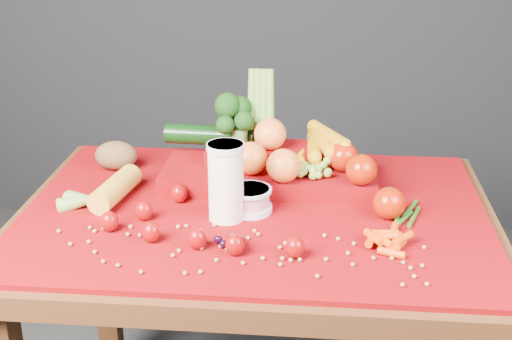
# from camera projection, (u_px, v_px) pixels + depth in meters

# --- Properties ---
(table) EXTENTS (1.10, 0.80, 0.75)m
(table) POSITION_uv_depth(u_px,v_px,m) (255.00, 250.00, 1.67)
(table) COLOR #3B210D
(table) RESTS_ON ground
(red_cloth) EXTENTS (1.05, 0.75, 0.01)m
(red_cloth) POSITION_uv_depth(u_px,v_px,m) (255.00, 211.00, 1.63)
(red_cloth) COLOR #780406
(red_cloth) RESTS_ON table
(milk_glass) EXTENTS (0.08, 0.08, 0.18)m
(milk_glass) POSITION_uv_depth(u_px,v_px,m) (226.00, 179.00, 1.55)
(milk_glass) COLOR white
(milk_glass) RESTS_ON red_cloth
(yogurt_bowl) EXTENTS (0.10, 0.10, 0.06)m
(yogurt_bowl) POSITION_uv_depth(u_px,v_px,m) (250.00, 199.00, 1.61)
(yogurt_bowl) COLOR silver
(yogurt_bowl) RESTS_ON red_cloth
(strawberry_scatter) EXTENTS (0.48, 0.28, 0.05)m
(strawberry_scatter) POSITION_uv_depth(u_px,v_px,m) (175.00, 221.00, 1.52)
(strawberry_scatter) COLOR maroon
(strawberry_scatter) RESTS_ON red_cloth
(dark_grape_cluster) EXTENTS (0.06, 0.05, 0.03)m
(dark_grape_cluster) POSITION_uv_depth(u_px,v_px,m) (230.00, 240.00, 1.46)
(dark_grape_cluster) COLOR black
(dark_grape_cluster) RESTS_ON red_cloth
(soybean_scatter) EXTENTS (0.84, 0.24, 0.01)m
(soybean_scatter) POSITION_uv_depth(u_px,v_px,m) (246.00, 249.00, 1.45)
(soybean_scatter) COLOR #9F7444
(soybean_scatter) RESTS_ON red_cloth
(corn_ear) EXTENTS (0.21, 0.25, 0.06)m
(corn_ear) POSITION_uv_depth(u_px,v_px,m) (97.00, 196.00, 1.64)
(corn_ear) COLOR #BF8F37
(corn_ear) RESTS_ON red_cloth
(potato) EXTENTS (0.11, 0.08, 0.08)m
(potato) POSITION_uv_depth(u_px,v_px,m) (116.00, 155.00, 1.84)
(potato) COLOR #52321F
(potato) RESTS_ON red_cloth
(baby_carrot_pile) EXTENTS (0.18, 0.17, 0.03)m
(baby_carrot_pile) POSITION_uv_depth(u_px,v_px,m) (396.00, 239.00, 1.46)
(baby_carrot_pile) COLOR #E24207
(baby_carrot_pile) RESTS_ON red_cloth
(green_bean_pile) EXTENTS (0.14, 0.12, 0.01)m
(green_bean_pile) POSITION_uv_depth(u_px,v_px,m) (405.00, 215.00, 1.59)
(green_bean_pile) COLOR #255513
(green_bean_pile) RESTS_ON red_cloth
(produce_mound) EXTENTS (0.59, 0.37, 0.27)m
(produce_mound) POSITION_uv_depth(u_px,v_px,m) (276.00, 160.00, 1.75)
(produce_mound) COLOR #780406
(produce_mound) RESTS_ON red_cloth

